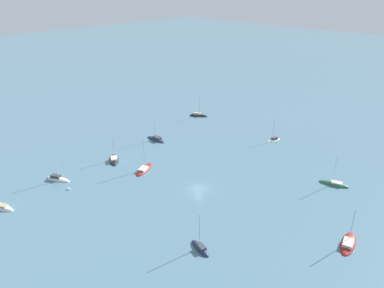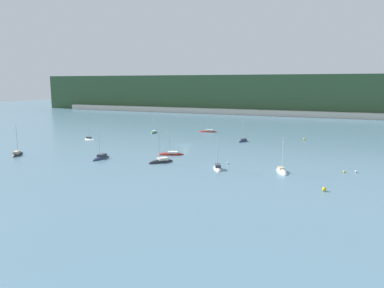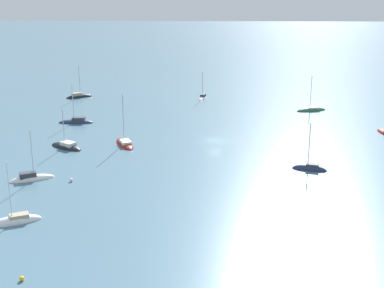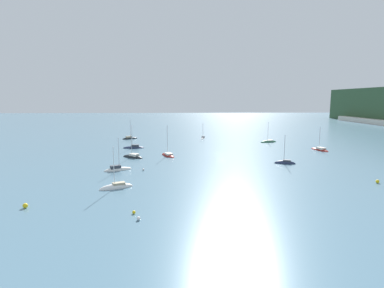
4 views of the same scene
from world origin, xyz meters
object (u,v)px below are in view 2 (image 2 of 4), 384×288
object	(u,v)px
sailboat_8	(90,139)
mooring_buoy_1	(304,139)
sailboat_1	(18,155)
sailboat_2	(154,133)
mooring_buoy_2	(356,172)
sailboat_0	(171,154)
sailboat_5	(218,168)
sailboat_6	(243,141)
sailboat_7	(282,172)
sailboat_3	(161,162)
sailboat_4	(208,132)
mooring_buoy_0	(324,189)
sailboat_9	(101,158)
mooring_buoy_3	(228,163)
mooring_buoy_4	(344,172)

from	to	relation	value
sailboat_8	mooring_buoy_1	xyz separation A→B (m)	(74.62, 31.24, 0.22)
sailboat_1	sailboat_2	bearing A→B (deg)	-40.88
mooring_buoy_2	sailboat_0	bearing A→B (deg)	177.03
sailboat_5	sailboat_6	size ratio (longest dim) A/B	1.01
sailboat_1	sailboat_7	bearing A→B (deg)	-111.25
sailboat_0	sailboat_5	distance (m)	22.47
sailboat_3	sailboat_4	xyz separation A→B (m)	(-10.48, 63.67, 0.01)
mooring_buoy_0	sailboat_9	bearing A→B (deg)	171.71
sailboat_8	mooring_buoy_1	distance (m)	80.89
sailboat_5	mooring_buoy_1	size ratio (longest dim) A/B	12.33
sailboat_3	mooring_buoy_3	distance (m)	18.04
sailboat_4	mooring_buoy_0	distance (m)	91.82
sailboat_6	sailboat_0	bearing A→B (deg)	-6.35
sailboat_6	mooring_buoy_2	size ratio (longest dim) A/B	16.13
sailboat_0	sailboat_8	xyz separation A→B (m)	(-41.42, 14.51, 0.05)
sailboat_1	sailboat_5	bearing A→B (deg)	-112.11
mooring_buoy_2	mooring_buoy_4	size ratio (longest dim) A/B	1.07
sailboat_2	mooring_buoy_1	xyz separation A→B (m)	(61.57, 4.98, 0.30)
mooring_buoy_4	mooring_buoy_0	bearing A→B (deg)	-100.36
sailboat_3	mooring_buoy_2	bearing A→B (deg)	133.26
sailboat_3	mooring_buoy_2	world-z (taller)	sailboat_3
sailboat_0	mooring_buoy_4	size ratio (longest dim) A/B	20.06
sailboat_2	sailboat_3	xyz separation A→B (m)	(30.65, -51.46, 0.03)
sailboat_4	sailboat_7	distance (m)	75.35
sailboat_5	mooring_buoy_3	size ratio (longest dim) A/B	16.54
mooring_buoy_1	sailboat_9	bearing A→B (deg)	-129.71
sailboat_6	sailboat_9	distance (m)	54.25
sailboat_4	sailboat_8	size ratio (longest dim) A/B	1.15
mooring_buoy_4	mooring_buoy_2	bearing A→B (deg)	22.44
sailboat_5	sailboat_0	bearing A→B (deg)	32.94
mooring_buoy_4	sailboat_7	bearing A→B (deg)	-158.39
sailboat_2	mooring_buoy_0	xyz separation A→B (m)	(73.30, -62.68, 0.33)
sailboat_5	mooring_buoy_2	world-z (taller)	sailboat_5
sailboat_1	mooring_buoy_2	distance (m)	93.83
sailboat_7	mooring_buoy_0	xyz separation A→B (m)	(10.57, -12.71, 0.32)
sailboat_8	mooring_buoy_3	distance (m)	64.18
sailboat_7	sailboat_3	bearing A→B (deg)	-111.75
sailboat_2	mooring_buoy_4	distance (m)	88.60
sailboat_4	mooring_buoy_2	bearing A→B (deg)	123.11
sailboat_5	sailboat_2	bearing A→B (deg)	17.16
sailboat_2	mooring_buoy_3	bearing A→B (deg)	29.10
sailboat_7	mooring_buoy_0	distance (m)	16.53
sailboat_2	sailboat_5	size ratio (longest dim) A/B	1.04
sailboat_2	mooring_buoy_1	size ratio (longest dim) A/B	12.79
sailboat_0	mooring_buoy_1	xyz separation A→B (m)	(33.20, 45.74, 0.27)
sailboat_3	sailboat_9	bearing A→B (deg)	-48.58
sailboat_6	mooring_buoy_3	world-z (taller)	sailboat_6
sailboat_5	mooring_buoy_3	distance (m)	6.52
sailboat_6	sailboat_7	size ratio (longest dim) A/B	0.95
sailboat_4	sailboat_8	bearing A→B (deg)	35.59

